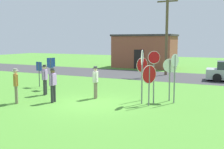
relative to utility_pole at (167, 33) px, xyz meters
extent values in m
plane|color=#47842D|center=(-0.51, -12.59, -3.72)|extent=(80.00, 80.00, 0.00)
cube|color=#38383A|center=(-0.51, -0.95, -3.72)|extent=(60.00, 6.40, 0.01)
cube|color=brown|center=(-3.99, 5.68, -1.94)|extent=(6.74, 3.69, 3.56)
cube|color=#383333|center=(-3.99, 5.68, -0.07)|extent=(6.94, 3.89, 0.20)
cube|color=black|center=(-3.99, 3.81, -2.67)|extent=(1.10, 0.08, 2.10)
cylinder|color=brown|center=(0.00, 0.00, -0.18)|extent=(0.24, 0.24, 7.09)
cube|color=brown|center=(0.00, 0.00, 2.77)|extent=(1.80, 0.12, 0.12)
cylinder|color=black|center=(4.41, -0.67, -3.40)|extent=(0.65, 0.27, 0.64)
cylinder|color=black|center=(4.54, -2.46, -3.40)|extent=(0.65, 0.27, 0.64)
cylinder|color=slate|center=(2.28, -11.14, -2.45)|extent=(0.16, 0.18, 2.54)
cylinder|color=white|center=(2.28, -11.14, -1.44)|extent=(0.53, 0.41, 0.63)
cylinder|color=#B70F14|center=(2.29, -11.15, -1.44)|extent=(0.49, 0.38, 0.58)
cylinder|color=slate|center=(2.26, -11.77, -2.78)|extent=(0.10, 0.10, 1.88)
cylinder|color=white|center=(2.26, -11.77, -2.21)|extent=(0.45, 0.79, 0.89)
cylinder|color=#B70F14|center=(2.26, -11.77, -2.21)|extent=(0.42, 0.73, 0.83)
cylinder|color=slate|center=(2.87, -10.31, -2.66)|extent=(0.07, 0.14, 2.13)
cylinder|color=white|center=(2.87, -10.31, -1.89)|extent=(0.72, 0.05, 0.72)
cylinder|color=#B70F14|center=(2.87, -10.30, -1.89)|extent=(0.67, 0.05, 0.67)
cylinder|color=slate|center=(3.21, -10.67, -2.52)|extent=(0.09, 0.09, 2.40)
cylinder|color=white|center=(3.21, -10.67, -1.58)|extent=(0.26, 0.59, 0.63)
cylinder|color=#B70F14|center=(3.20, -10.67, -1.58)|extent=(0.24, 0.55, 0.58)
cylinder|color=slate|center=(1.81, -11.51, -2.43)|extent=(0.08, 0.08, 2.59)
cylinder|color=white|center=(1.81, -11.51, -1.45)|extent=(0.16, 0.75, 0.76)
cylinder|color=#B70F14|center=(1.80, -11.52, -1.45)|extent=(0.15, 0.69, 0.70)
cylinder|color=slate|center=(1.55, -10.79, -2.63)|extent=(0.09, 0.09, 2.18)
cylinder|color=white|center=(1.55, -10.79, -1.87)|extent=(0.36, 0.70, 0.78)
cylinder|color=#B70F14|center=(1.56, -10.80, -1.87)|extent=(0.33, 0.65, 0.72)
cylinder|color=#2D2D33|center=(-3.94, -11.76, -3.28)|extent=(0.14, 0.14, 0.88)
cylinder|color=#2D2D33|center=(-3.86, -11.97, -3.28)|extent=(0.14, 0.14, 0.88)
cube|color=#9E7AB2|center=(-3.90, -11.87, -2.55)|extent=(0.33, 0.41, 0.58)
cylinder|color=#9E7AB2|center=(-3.98, -11.64, -2.57)|extent=(0.09, 0.09, 0.52)
cylinder|color=#9E7AB2|center=(-3.82, -12.10, -2.57)|extent=(0.09, 0.09, 0.52)
sphere|color=beige|center=(-3.90, -11.87, -2.14)|extent=(0.21, 0.21, 0.21)
cylinder|color=#333338|center=(-3.90, -11.87, -2.08)|extent=(0.32, 0.31, 0.02)
cylinder|color=#333338|center=(-3.90, -11.87, -2.03)|extent=(0.19, 0.19, 0.09)
cylinder|color=#2D2D33|center=(-2.32, -13.07, -3.28)|extent=(0.14, 0.14, 0.88)
cylinder|color=#2D2D33|center=(-2.29, -13.28, -3.28)|extent=(0.14, 0.14, 0.88)
cube|color=#9E7AB2|center=(-2.31, -13.18, -2.55)|extent=(0.26, 0.38, 0.58)
cylinder|color=#9E7AB2|center=(-2.33, -12.94, -2.57)|extent=(0.09, 0.09, 0.52)
cylinder|color=#9E7AB2|center=(-2.28, -13.41, -2.57)|extent=(0.09, 0.09, 0.52)
sphere|color=brown|center=(-2.31, -13.18, -2.14)|extent=(0.21, 0.21, 0.21)
cylinder|color=#333338|center=(-2.31, -13.18, -2.08)|extent=(0.31, 0.31, 0.02)
cylinder|color=#333338|center=(-2.31, -13.18, -2.03)|extent=(0.19, 0.19, 0.09)
cylinder|color=#7A6B56|center=(-0.88, -11.30, -3.28)|extent=(0.14, 0.14, 0.88)
cylinder|color=#7A6B56|center=(-0.83, -11.51, -3.28)|extent=(0.14, 0.14, 0.88)
cube|color=beige|center=(-0.85, -11.41, -2.55)|extent=(0.30, 0.40, 0.58)
cylinder|color=beige|center=(-0.92, -11.17, -2.57)|extent=(0.09, 0.09, 0.52)
cylinder|color=beige|center=(-0.79, -11.64, -2.57)|extent=(0.09, 0.09, 0.52)
sphere|color=beige|center=(-0.85, -11.41, -2.14)|extent=(0.21, 0.21, 0.21)
cylinder|color=#333338|center=(-0.85, -11.41, -2.08)|extent=(0.31, 0.31, 0.02)
cylinder|color=#333338|center=(-0.85, -11.41, -2.03)|extent=(0.19, 0.19, 0.09)
cylinder|color=#7A6B56|center=(-3.90, -14.06, -3.28)|extent=(0.14, 0.14, 0.88)
cylinder|color=#7A6B56|center=(-3.75, -14.22, -3.28)|extent=(0.14, 0.14, 0.88)
cube|color=#B27533|center=(-3.82, -14.14, -2.55)|extent=(0.41, 0.41, 0.58)
cylinder|color=#B27533|center=(-3.99, -13.97, -2.57)|extent=(0.09, 0.09, 0.52)
cylinder|color=#B27533|center=(-3.66, -14.31, -2.57)|extent=(0.09, 0.09, 0.52)
sphere|color=beige|center=(-3.82, -14.14, -2.14)|extent=(0.21, 0.21, 0.21)
cylinder|color=gray|center=(-3.82, -14.14, -2.08)|extent=(0.32, 0.31, 0.02)
cylinder|color=gray|center=(-3.82, -14.14, -2.03)|extent=(0.19, 0.19, 0.09)
cylinder|color=#4C4C51|center=(-5.33, -9.47, -2.75)|extent=(0.06, 0.06, 1.95)
cube|color=#1E389E|center=(-5.33, -9.47, -2.07)|extent=(0.25, 0.56, 0.60)
cylinder|color=#4C4C51|center=(-6.06, -9.84, -2.88)|extent=(0.06, 0.06, 1.68)
cube|color=#1E389E|center=(-6.06, -9.84, -2.34)|extent=(0.59, 0.17, 0.60)
cylinder|color=#4C4C51|center=(-4.73, -10.25, -2.75)|extent=(0.06, 0.06, 1.95)
cube|color=#1E389E|center=(-4.73, -10.25, -2.07)|extent=(0.56, 0.26, 0.60)
camera|label=1|loc=(6.19, -23.96, -0.60)|focal=43.51mm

